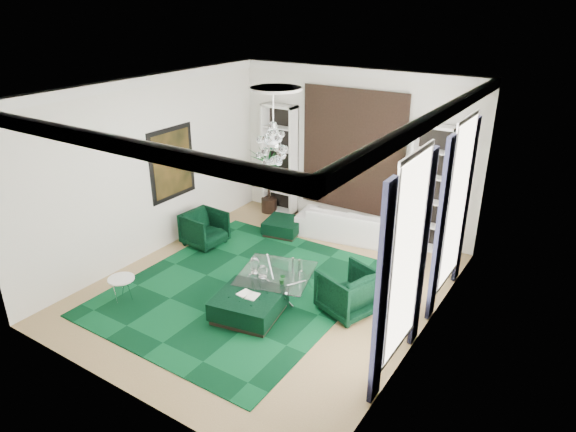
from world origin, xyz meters
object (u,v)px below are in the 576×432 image
Objects in this scene: armchair_right at (348,291)px; coffee_table at (276,283)px; sofa at (349,223)px; ottoman_front at (249,306)px; armchair_left at (205,229)px; ottoman_side at (283,227)px; palm at (269,172)px; side_table at (123,290)px.

armchair_right reaches higher than coffee_table.
ottoman_front is (-0.01, -3.89, -0.13)m from sofa.
armchair_left is 1.05× the size of ottoman_side.
palm reaches higher than coffee_table.
sofa is 5.26m from side_table.
sofa is at bearing 89.42° from coffee_table.
side_table is (0.30, -2.62, -0.16)m from armchair_left.
palm reaches higher than side_table.
palm is (-2.46, 0.26, 0.76)m from sofa.
armchair_right is at bearing 37.83° from ottoman_front.
armchair_left is (-2.58, -2.12, 0.04)m from sofa.
coffee_table is at bearing 79.99° from sofa.
sofa is at bearing -46.90° from armchair_left.
armchair_right reaches higher than side_table.
armchair_left is 4.02m from armchair_right.
side_table is (-0.89, -4.05, 0.05)m from ottoman_side.
armchair_right is 4.97m from palm.
armchair_left is 3.12m from ottoman_front.
ottoman_side is 1.68× the size of side_table.
ottoman_front is 2.42m from side_table.
ottoman_side is (-1.35, 2.31, -0.04)m from coffee_table.
palm reaches higher than ottoman_side.
coffee_table is at bearing -61.47° from armchair_right.
armchair_left is 0.39× the size of palm.
ottoman_side is at bearing -106.77° from armchair_right.
ottoman_front is 0.49× the size of palm.
armchair_right is (1.39, -2.80, 0.07)m from sofa.
coffee_table is 2.68m from ottoman_side.
ottoman_side is at bearing 17.14° from sofa.
coffee_table is (-0.03, -3.00, -0.13)m from sofa.
coffee_table is at bearing 37.79° from side_table.
coffee_table is 1.61× the size of ottoman_side.
side_table is at bearing -169.89° from armchair_left.
ottoman_front is at bearing -88.67° from coffee_table.
side_table is (-2.28, -4.74, -0.12)m from sofa.
palm is at bearing -15.48° from sofa.
coffee_table is at bearing -53.34° from palm.
sofa is 2.62× the size of armchair_right.
side_table reaches higher than coffee_table.
palm is (-3.85, 3.06, 0.69)m from armchair_right.
armchair_left is at bearing -129.80° from ottoman_side.
ottoman_side is (-1.38, -0.69, -0.17)m from sofa.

